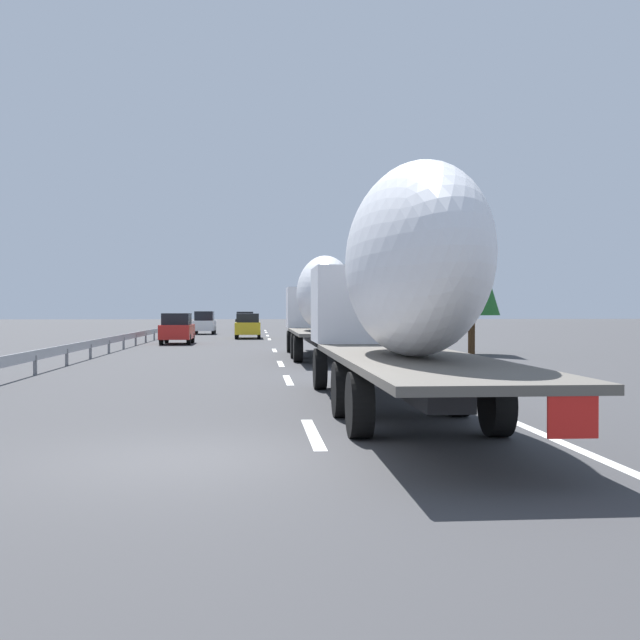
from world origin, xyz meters
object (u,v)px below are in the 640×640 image
car_black_suv (245,321)px  car_yellow_coupe (248,326)px  road_sign (338,309)px  truck_trailing (399,283)px  truck_lead (321,302)px  car_red_compact (177,328)px  car_white_van (205,323)px

car_black_suv → car_yellow_coupe: 22.75m
car_yellow_coupe → road_sign: size_ratio=1.53×
truck_trailing → car_yellow_coupe: truck_trailing is taller
truck_lead → car_red_compact: (14.66, 7.41, -1.43)m
road_sign → car_red_compact: bearing=128.7°
car_black_suv → car_white_van: car_white_van is taller
car_red_compact → road_sign: road_sign is taller
car_black_suv → car_red_compact: car_black_suv is taller
car_yellow_coupe → car_white_van: (10.33, 3.75, 0.05)m
road_sign → car_black_suv: bearing=16.5°
truck_lead → car_white_van: (34.04, 7.05, -1.40)m
car_yellow_coupe → car_white_van: bearing=20.0°
car_white_van → road_sign: (-10.96, -10.15, 1.12)m
car_red_compact → car_white_van: bearing=-1.1°
car_yellow_coupe → road_sign: 6.54m
truck_lead → car_yellow_coupe: bearing=7.9°
road_sign → car_white_van: bearing=42.8°
car_yellow_coupe → car_black_suv: bearing=1.3°
car_white_van → truck_trailing: bearing=-172.2°
truck_trailing → car_white_van: size_ratio=3.53×
truck_trailing → car_yellow_coupe: (41.45, 3.30, -1.62)m
road_sign → truck_lead: bearing=172.4°
car_black_suv → car_white_van: 12.83m
car_white_van → road_sign: 14.98m
truck_lead → truck_trailing: truck_trailing is taller
car_black_suv → car_red_compact: 32.00m
truck_lead → truck_trailing: (-17.73, 0.00, 0.17)m
car_red_compact → road_sign: 13.52m
truck_lead → truck_trailing: 17.74m
truck_lead → car_black_suv: truck_lead is taller
car_red_compact → car_black_suv: bearing=-6.4°
road_sign → truck_trailing: bearing=175.7°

